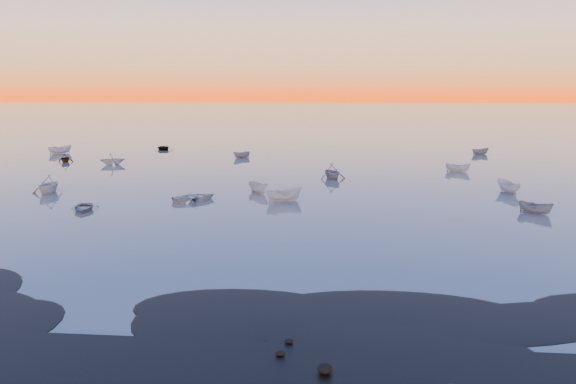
# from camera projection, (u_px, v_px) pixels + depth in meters

# --- Properties ---
(ground) EXTENTS (600.00, 600.00, 0.00)m
(ground) POSITION_uv_depth(u_px,v_px,m) (327.00, 140.00, 127.28)
(ground) COLOR #6C635A
(ground) RESTS_ON ground
(mud_lobes) EXTENTS (140.00, 6.00, 0.07)m
(mud_lobes) POSITION_uv_depth(u_px,v_px,m) (286.00, 325.00, 28.41)
(mud_lobes) COLOR black
(mud_lobes) RESTS_ON ground
(moored_fleet) EXTENTS (124.00, 58.00, 1.20)m
(moored_fleet) POSITION_uv_depth(u_px,v_px,m) (320.00, 170.00, 81.27)
(moored_fleet) COLOR silver
(moored_fleet) RESTS_ON ground
(boat_near_left) EXTENTS (4.02, 2.57, 0.93)m
(boat_near_left) POSITION_uv_depth(u_px,v_px,m) (84.00, 210.00, 54.82)
(boat_near_left) COLOR slate
(boat_near_left) RESTS_ON ground
(boat_near_center) EXTENTS (3.24, 4.32, 1.38)m
(boat_near_center) POSITION_uv_depth(u_px,v_px,m) (284.00, 201.00, 59.22)
(boat_near_center) COLOR silver
(boat_near_center) RESTS_ON ground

